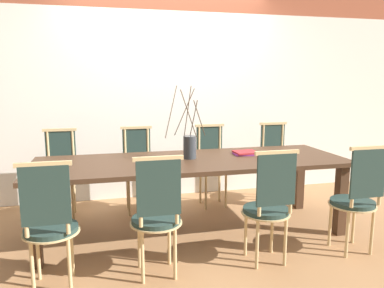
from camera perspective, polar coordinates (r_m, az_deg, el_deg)
name	(u,v)px	position (r m, az deg, el deg)	size (l,w,h in m)	color
ground_plane	(192,232)	(3.76, 0.00, -13.22)	(16.00, 16.00, 0.00)	#9E7047
wall_rear	(168,69)	(4.71, -3.74, 11.36)	(12.00, 0.06, 3.20)	white
dining_table	(192,168)	(3.56, 0.00, -3.63)	(2.93, 0.98, 0.72)	#422B1C
chair_near_leftend	(50,222)	(2.80, -20.87, -11.05)	(0.39, 0.39, 0.95)	#233833
chair_near_left	(157,213)	(2.80, -5.37, -10.43)	(0.39, 0.39, 0.95)	#233833
chair_near_center	(269,204)	(3.05, 11.64, -8.89)	(0.39, 0.39, 0.95)	#233833
chair_near_right	(357,196)	(3.46, 23.84, -7.29)	(0.39, 0.39, 0.95)	#233833
chair_far_leftend	(61,171)	(4.25, -19.34, -3.90)	(0.39, 0.39, 0.95)	#233833
chair_far_left	(138,167)	(4.25, -8.23, -3.46)	(0.39, 0.39, 0.95)	#233833
chair_far_center	(212,163)	(4.41, 3.04, -2.88)	(0.39, 0.39, 0.95)	#233833
chair_far_right	(276,159)	(4.71, 12.65, -2.30)	(0.39, 0.39, 0.95)	#233833
vase_centerpiece	(190,146)	(3.57, -0.37, -0.24)	(0.41, 0.41, 0.69)	#33383D
book_stack	(246,153)	(3.82, 8.25, -1.35)	(0.27, 0.21, 0.03)	#842D8C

